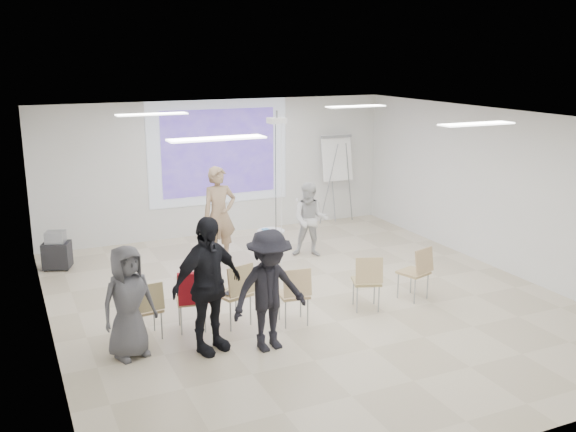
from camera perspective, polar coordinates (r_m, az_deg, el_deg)
name	(u,v)px	position (r m, az deg, el deg)	size (l,w,h in m)	color
floor	(308,302)	(10.78, 1.78, -7.67)	(8.00, 9.00, 0.10)	beige
ceiling	(309,115)	(10.04, 1.91, 8.96)	(8.00, 9.00, 0.10)	white
wall_back	(219,167)	(14.43, -6.19, 4.32)	(8.00, 0.10, 3.00)	silver
wall_left	(40,242)	(9.30, -21.15, -2.17)	(0.10, 9.00, 3.00)	silver
wall_right	(504,190)	(12.59, 18.63, 2.17)	(0.10, 9.00, 3.00)	silver
projection_halo	(219,152)	(14.32, -6.15, 5.66)	(3.20, 0.01, 2.30)	silver
projection_image	(219,152)	(14.30, -6.13, 5.65)	(2.60, 0.01, 1.90)	#4B31A9
pedestal_table	(271,244)	(12.50, -1.53, -2.50)	(0.59, 0.59, 0.66)	white
player_left	(219,209)	(12.41, -6.14, 0.65)	(0.78, 0.53, 2.14)	tan
player_right	(310,216)	(12.78, 2.01, 0.01)	(0.80, 0.64, 1.66)	silver
controller_left	(223,188)	(12.63, -5.76, 2.48)	(0.04, 0.13, 0.04)	white
controller_right	(297,200)	(12.85, 0.80, 1.44)	(0.04, 0.11, 0.04)	white
chair_far_left	(147,306)	(9.36, -12.39, -7.80)	(0.45, 0.48, 0.87)	tan
chair_left_mid	(192,297)	(9.51, -8.55, -7.10)	(0.50, 0.53, 0.91)	tan
chair_left_inner	(236,290)	(9.59, -4.63, -6.53)	(0.58, 0.60, 0.98)	tan
chair_center	(295,291)	(9.61, 0.62, -6.69)	(0.48, 0.51, 0.91)	tan
chair_right_inner	(367,278)	(10.21, 7.07, -5.51)	(0.56, 0.58, 0.91)	tan
chair_right_far	(418,269)	(10.78, 11.44, -4.63)	(0.54, 0.56, 0.91)	tan
red_jacket	(195,288)	(9.32, -8.27, -6.36)	(0.49, 0.11, 0.46)	#A2141E
laptop	(232,291)	(9.69, -4.96, -6.65)	(0.36, 0.26, 0.03)	black
audience_left	(207,275)	(8.69, -7.20, -5.27)	(1.27, 0.76, 2.18)	black
audience_mid	(269,283)	(8.72, -1.67, -5.94)	(1.25, 0.68, 1.93)	black
audience_outer	(128,295)	(8.81, -14.07, -6.85)	(0.85, 0.56, 1.74)	#55555A
flipchart_easel	(337,159)	(15.24, 4.36, 5.09)	(0.91, 0.68, 2.11)	#97999F
av_cart	(57,252)	(12.90, -19.86, -3.00)	(0.59, 0.53, 0.73)	black
ceiling_projector	(277,128)	(11.47, -0.99, 7.82)	(0.30, 0.25, 3.00)	white
fluor_panel_nw	(152,114)	(11.27, -12.01, 8.84)	(1.20, 0.30, 0.02)	white
fluor_panel_ne	(356,106)	(12.75, 6.05, 9.67)	(1.20, 0.30, 0.02)	white
fluor_panel_sw	(217,139)	(7.91, -6.35, 6.85)	(1.20, 0.30, 0.02)	white
fluor_panel_se	(477,124)	(9.90, 16.42, 7.86)	(1.20, 0.30, 0.02)	white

